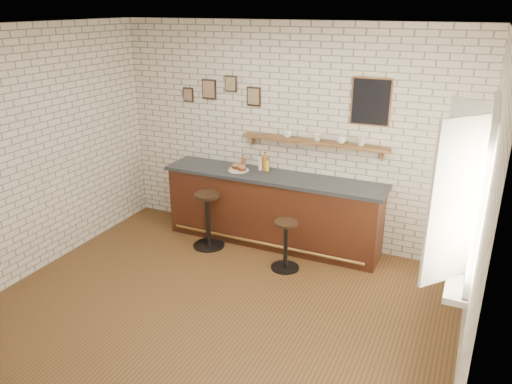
% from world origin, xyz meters
% --- Properties ---
extents(ground, '(5.00, 5.00, 0.00)m').
position_xyz_m(ground, '(0.00, 0.00, 0.00)').
color(ground, brown).
rests_on(ground, ground).
extents(bar_counter, '(3.10, 0.65, 1.01)m').
position_xyz_m(bar_counter, '(-0.09, 1.70, 0.51)').
color(bar_counter, '#421E11').
rests_on(bar_counter, ground).
extents(sandwich_plate, '(0.28, 0.28, 0.01)m').
position_xyz_m(sandwich_plate, '(-0.60, 1.68, 1.02)').
color(sandwich_plate, white).
rests_on(sandwich_plate, bar_counter).
extents(ciabatta_sandwich, '(0.26, 0.18, 0.08)m').
position_xyz_m(ciabatta_sandwich, '(-0.59, 1.68, 1.06)').
color(ciabatta_sandwich, '#B07C48').
rests_on(ciabatta_sandwich, sandwich_plate).
extents(potato_chips, '(0.25, 0.18, 0.00)m').
position_xyz_m(potato_chips, '(-0.61, 1.68, 1.02)').
color(potato_chips, gold).
rests_on(potato_chips, sandwich_plate).
extents(bitters_bottle_brown, '(0.06, 0.06, 0.20)m').
position_xyz_m(bitters_bottle_brown, '(-0.60, 1.83, 1.09)').
color(bitters_bottle_brown, brown).
rests_on(bitters_bottle_brown, bar_counter).
extents(bitters_bottle_white, '(0.06, 0.06, 0.22)m').
position_xyz_m(bitters_bottle_white, '(-0.33, 1.83, 1.10)').
color(bitters_bottle_white, silver).
rests_on(bitters_bottle_white, bar_counter).
extents(bitters_bottle_amber, '(0.06, 0.06, 0.27)m').
position_xyz_m(bitters_bottle_amber, '(-0.27, 1.83, 1.12)').
color(bitters_bottle_amber, '#AF5F1C').
rests_on(bitters_bottle_amber, bar_counter).
extents(condiment_bottle_yellow, '(0.06, 0.06, 0.18)m').
position_xyz_m(condiment_bottle_yellow, '(-0.23, 1.83, 1.09)').
color(condiment_bottle_yellow, yellow).
rests_on(condiment_bottle_yellow, bar_counter).
extents(bar_stool_left, '(0.44, 0.44, 0.79)m').
position_xyz_m(bar_stool_left, '(-0.85, 1.22, 0.42)').
color(bar_stool_left, black).
rests_on(bar_stool_left, ground).
extents(bar_stool_right, '(0.36, 0.36, 0.66)m').
position_xyz_m(bar_stool_right, '(0.36, 1.08, 0.35)').
color(bar_stool_right, black).
rests_on(bar_stool_right, ground).
extents(wall_shelf, '(2.00, 0.18, 0.18)m').
position_xyz_m(wall_shelf, '(0.40, 1.90, 1.48)').
color(wall_shelf, brown).
rests_on(wall_shelf, ground).
extents(shelf_cup_a, '(0.14, 0.14, 0.10)m').
position_xyz_m(shelf_cup_a, '(0.04, 1.90, 1.55)').
color(shelf_cup_a, white).
rests_on(shelf_cup_a, wall_shelf).
extents(shelf_cup_b, '(0.14, 0.14, 0.10)m').
position_xyz_m(shelf_cup_b, '(0.46, 1.90, 1.55)').
color(shelf_cup_b, white).
rests_on(shelf_cup_b, wall_shelf).
extents(shelf_cup_c, '(0.17, 0.17, 0.10)m').
position_xyz_m(shelf_cup_c, '(0.77, 1.90, 1.55)').
color(shelf_cup_c, white).
rests_on(shelf_cup_c, wall_shelf).
extents(shelf_cup_d, '(0.11, 0.11, 0.10)m').
position_xyz_m(shelf_cup_d, '(1.03, 1.90, 1.55)').
color(shelf_cup_d, white).
rests_on(shelf_cup_d, wall_shelf).
extents(back_wall_decor, '(2.96, 0.02, 0.56)m').
position_xyz_m(back_wall_decor, '(0.23, 1.98, 2.05)').
color(back_wall_decor, black).
rests_on(back_wall_decor, ground).
extents(window_sill, '(0.20, 1.35, 0.06)m').
position_xyz_m(window_sill, '(2.40, 0.30, 0.90)').
color(window_sill, white).
rests_on(window_sill, ground).
extents(casement_window, '(0.40, 1.30, 1.56)m').
position_xyz_m(casement_window, '(2.36, 0.30, 1.65)').
color(casement_window, white).
rests_on(casement_window, ground).
extents(book_lower, '(0.21, 0.26, 0.02)m').
position_xyz_m(book_lower, '(2.38, 0.20, 0.94)').
color(book_lower, tan).
rests_on(book_lower, window_sill).
extents(book_upper, '(0.17, 0.23, 0.02)m').
position_xyz_m(book_upper, '(2.38, 0.24, 0.96)').
color(book_upper, tan).
rests_on(book_upper, book_lower).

